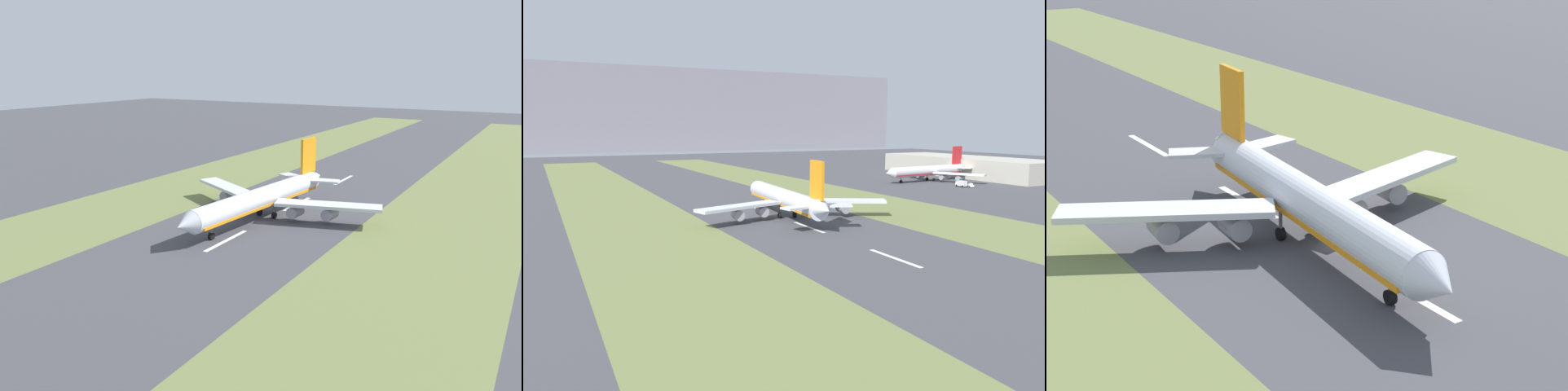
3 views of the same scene
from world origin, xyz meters
The scene contains 6 objects.
ground_plane centered at (0.00, 0.00, 0.00)m, with size 800.00×800.00×0.00m, color #424247.
grass_median_west centered at (-45.00, 0.00, 0.00)m, with size 40.00×600.00×0.01m, color olive.
centreline_dash_near centered at (0.00, -62.80, 0.01)m, with size 1.20×18.00×0.01m, color silver.
centreline_dash_mid centered at (0.00, -22.80, 0.01)m, with size 1.20×18.00×0.01m, color silver.
centreline_dash_far centered at (0.00, 17.20, 0.01)m, with size 1.20×18.00×0.01m, color silver.
airplane_main_jet centered at (1.47, -4.69, 6.02)m, with size 63.85×67.22×20.20m.
Camera 3 is at (61.17, 90.99, 44.20)m, focal length 60.00 mm.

